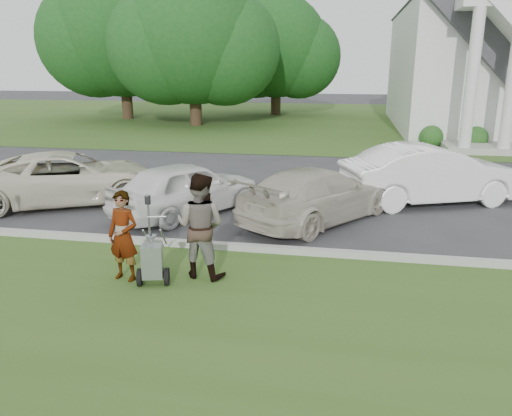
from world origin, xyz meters
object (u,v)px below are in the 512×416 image
(tree_far, at_px, (122,35))
(church, at_px, (485,25))
(striping_cart, at_px, (153,262))
(tree_back, at_px, (276,51))
(person_right, at_px, (200,227))
(car_b, at_px, (187,188))
(parking_meter_near, at_px, (149,219))
(car_c, at_px, (318,195))
(car_d, at_px, (431,174))
(tree_left, at_px, (193,42))
(car_a, at_px, (69,178))
(person_left, at_px, (123,237))

(tree_far, bearing_deg, church, -4.66)
(church, relative_size, striping_cart, 20.91)
(tree_back, xyz_separation_m, striping_cart, (2.35, -31.36, -4.29))
(person_right, distance_m, car_b, 4.05)
(person_right, relative_size, parking_meter_near, 1.44)
(parking_meter_near, relative_size, car_b, 0.32)
(car_c, relative_size, car_d, 0.93)
(striping_cart, height_order, car_c, car_c)
(tree_left, bearing_deg, parking_meter_near, -75.26)
(tree_back, height_order, car_a, tree_back)
(tree_back, bearing_deg, person_right, -84.30)
(person_left, relative_size, car_d, 0.33)
(church, relative_size, tree_far, 2.07)
(car_b, height_order, car_c, car_b)
(person_left, height_order, car_b, person_left)
(church, height_order, car_d, church)
(tree_far, distance_m, striping_cart, 29.58)
(person_left, distance_m, car_a, 5.99)
(tree_back, xyz_separation_m, person_left, (1.77, -31.23, -3.91))
(church, distance_m, parking_meter_near, 26.38)
(car_c, bearing_deg, tree_left, -30.63)
(church, bearing_deg, person_right, -112.53)
(car_b, bearing_deg, striping_cart, 134.12)
(tree_left, height_order, person_left, tree_left)
(car_b, bearing_deg, car_a, 26.17)
(tree_left, relative_size, tree_far, 0.91)
(tree_back, distance_m, parking_meter_near, 30.53)
(car_c, bearing_deg, church, -77.58)
(person_left, bearing_deg, tree_left, 115.67)
(tree_left, relative_size, person_left, 6.50)
(church, height_order, car_a, church)
(car_a, height_order, car_b, car_a)
(tree_left, height_order, car_d, tree_left)
(church, height_order, tree_back, church)
(parking_meter_near, xyz_separation_m, car_c, (3.10, 3.18, -0.17))
(tree_far, bearing_deg, person_left, -65.82)
(tree_far, xyz_separation_m, person_left, (11.78, -26.23, -4.88))
(parking_meter_near, height_order, car_b, car_b)
(car_d, bearing_deg, person_left, 114.60)
(tree_far, distance_m, car_d, 27.15)
(church, distance_m, car_c, 22.36)
(tree_far, height_order, striping_cart, tree_far)
(tree_far, relative_size, car_a, 2.26)
(person_left, relative_size, car_a, 0.32)
(striping_cart, bearing_deg, tree_far, 100.79)
(person_right, relative_size, car_a, 0.37)
(car_d, bearing_deg, striping_cart, 118.00)
(car_a, height_order, car_c, car_a)
(striping_cart, distance_m, car_b, 4.37)
(tree_left, xyz_separation_m, car_c, (8.94, -19.05, -4.44))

